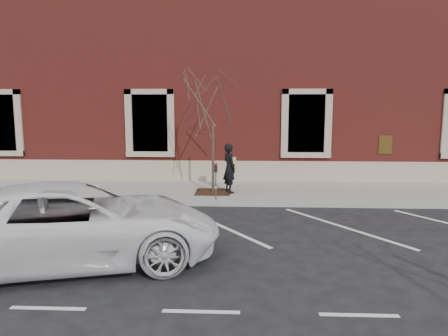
{
  "coord_description": "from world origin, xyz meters",
  "views": [
    {
      "loc": [
        0.65,
        -13.27,
        3.19
      ],
      "look_at": [
        0.0,
        0.6,
        1.1
      ],
      "focal_mm": 35.0,
      "sensor_mm": 36.0,
      "label": 1
    }
  ],
  "objects_px": {
    "man": "(229,168)",
    "parking_meter": "(216,174)",
    "sapling": "(213,103)",
    "white_truck": "(73,224)"
  },
  "relations": [
    {
      "from": "sapling",
      "to": "parking_meter",
      "type": "bearing_deg",
      "value": -81.52
    },
    {
      "from": "man",
      "to": "sapling",
      "type": "height_order",
      "value": "sapling"
    },
    {
      "from": "man",
      "to": "white_truck",
      "type": "distance_m",
      "value": 6.96
    },
    {
      "from": "parking_meter",
      "to": "sapling",
      "type": "bearing_deg",
      "value": 96.47
    },
    {
      "from": "man",
      "to": "sapling",
      "type": "xyz_separation_m",
      "value": [
        -0.56,
        0.02,
        2.18
      ]
    },
    {
      "from": "man",
      "to": "parking_meter",
      "type": "xyz_separation_m",
      "value": [
        -0.39,
        -1.12,
        -0.03
      ]
    },
    {
      "from": "parking_meter",
      "to": "white_truck",
      "type": "height_order",
      "value": "white_truck"
    },
    {
      "from": "parking_meter",
      "to": "sapling",
      "type": "relative_size",
      "value": 0.27
    },
    {
      "from": "man",
      "to": "parking_meter",
      "type": "bearing_deg",
      "value": 132.34
    },
    {
      "from": "man",
      "to": "white_truck",
      "type": "xyz_separation_m",
      "value": [
        -2.89,
        -6.33,
        -0.18
      ]
    }
  ]
}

